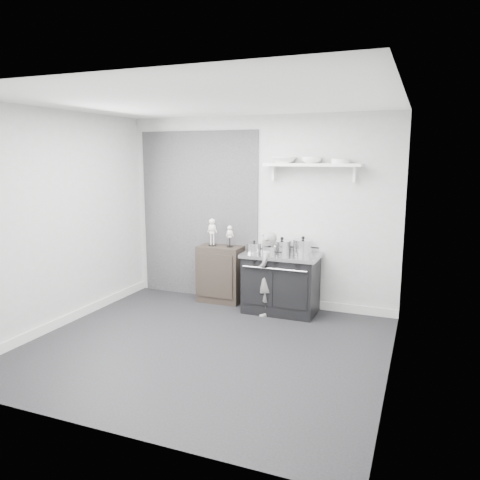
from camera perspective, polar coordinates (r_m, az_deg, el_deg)
name	(u,v)px	position (r m, az deg, el deg)	size (l,w,h in m)	color
ground	(205,346)	(5.48, -4.32, -12.77)	(4.00, 4.00, 0.00)	black
room_shell	(201,201)	(5.24, -4.72, 4.74)	(4.02, 3.62, 2.71)	#A8A8A6
wall_shelf	(312,166)	(6.36, 8.79, 8.95)	(1.30, 0.26, 0.24)	white
stove	(281,283)	(6.49, 5.02, -5.19)	(1.03, 0.65, 0.83)	black
side_cabinet	(221,274)	(6.94, -2.38, -4.14)	(0.64, 0.37, 0.84)	black
child	(266,274)	(6.33, 3.24, -4.14)	(0.41, 0.27, 1.14)	gray
pot_front_left	(254,248)	(6.38, 1.75, -0.96)	(0.29, 0.20, 0.18)	silver
pot_back_left	(282,246)	(6.51, 5.13, -0.70)	(0.36, 0.28, 0.21)	silver
pot_back_right	(303,246)	(6.43, 7.67, -0.76)	(0.36, 0.27, 0.23)	silver
pot_front_center	(269,251)	(6.24, 3.56, -1.31)	(0.28, 0.19, 0.16)	silver
skeleton_full	(212,230)	(6.86, -3.41, 1.22)	(0.13, 0.08, 0.46)	beige
skeleton_torso	(230,235)	(6.75, -1.26, 0.65)	(0.10, 0.06, 0.36)	beige
bowl_large	(284,160)	(6.46, 5.37, 9.68)	(0.34, 0.34, 0.08)	white
bowl_small	(311,160)	(6.36, 8.70, 9.62)	(0.27, 0.27, 0.08)	white
plate_stack	(340,161)	(6.28, 12.15, 9.39)	(0.24, 0.24, 0.06)	silver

